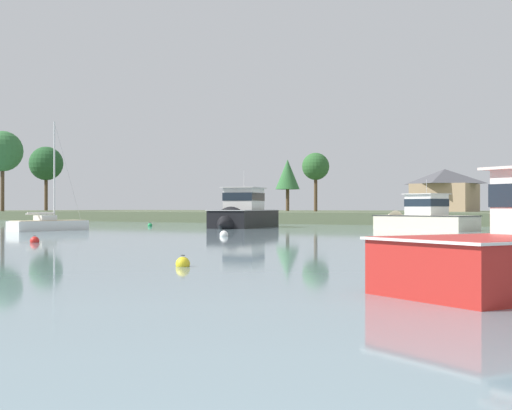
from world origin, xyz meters
TOP-DOWN VIEW (x-y plane):
  - cruiser_black at (-20.33, 45.21)m, footprint 5.55×11.19m
  - sailboat_white at (-27.62, 30.89)m, footprint 2.16×6.16m
  - cruiser_cream at (-5.77, 47.17)m, footprint 9.38×5.39m
  - mooring_buoy_red at (-14.37, 18.14)m, footprint 0.44×0.44m
  - mooring_buoy_yellow at (0.44, 10.65)m, footprint 0.42×0.42m
  - mooring_buoy_green at (-29.91, 44.77)m, footprint 0.43×0.43m
  - mooring_buoy_white at (-11.08, 29.33)m, footprint 0.49×0.49m
  - shore_tree_right_mid at (-70.74, 61.25)m, footprint 5.65×5.65m
  - shore_tree_right at (-83.71, 80.65)m, footprint 5.78×5.78m
  - shore_tree_far_left at (-41.02, 89.28)m, footprint 3.66×3.66m
  - shore_tree_center at (-31.76, 80.62)m, footprint 3.64×3.64m
  - cottage_eastern at (-15.88, 85.64)m, footprint 7.74×7.10m

SIDE VIEW (x-z plane):
  - mooring_buoy_yellow at x=0.44m, z-range -0.16..0.31m
  - mooring_buoy_green at x=-29.91m, z-range -0.16..0.32m
  - mooring_buoy_red at x=-14.37m, z-range -0.17..0.33m
  - mooring_buoy_white at x=-11.08m, z-range -0.19..0.36m
  - sailboat_white at x=-27.62m, z-range -4.03..4.43m
  - cruiser_cream at x=-5.77m, z-range -1.78..2.94m
  - cruiser_black at x=-20.33m, z-range -2.18..3.73m
  - cottage_eastern at x=-15.88m, z-range 1.27..6.69m
  - shore_tree_far_left at x=-41.02m, z-range 2.74..10.48m
  - shore_tree_center at x=-31.76m, z-range 3.19..11.02m
  - shore_tree_right at x=-83.71m, z-range 3.71..14.69m
  - shore_tree_right_mid at x=-70.74m, z-range 3.90..15.11m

